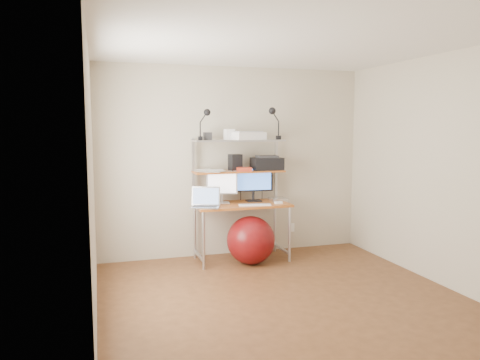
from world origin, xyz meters
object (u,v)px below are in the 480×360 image
(monitor_silver, at_px, (222,185))
(printer, at_px, (267,163))
(monitor_black, at_px, (253,181))
(exercise_ball, at_px, (251,240))
(laptop, at_px, (205,203))

(monitor_silver, bearing_deg, printer, 11.17)
(monitor_black, distance_m, exercise_ball, 0.79)
(monitor_black, relative_size, laptop, 1.24)
(monitor_silver, relative_size, printer, 1.13)
(monitor_silver, relative_size, exercise_ball, 0.74)
(monitor_black, bearing_deg, monitor_silver, -170.43)
(exercise_ball, bearing_deg, monitor_silver, 135.14)
(monitor_black, height_order, printer, printer)
(printer, distance_m, exercise_ball, 1.04)
(printer, bearing_deg, exercise_ball, -134.52)
(monitor_silver, distance_m, laptop, 0.39)
(monitor_black, bearing_deg, laptop, -156.16)
(monitor_silver, bearing_deg, monitor_black, 14.02)
(exercise_ball, bearing_deg, laptop, 171.60)
(monitor_silver, bearing_deg, exercise_ball, -36.46)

